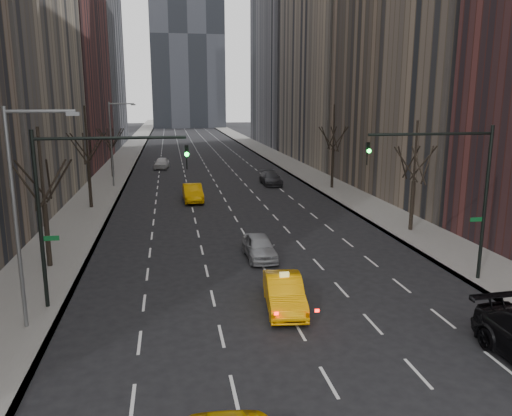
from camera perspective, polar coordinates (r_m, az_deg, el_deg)
name	(u,v)px	position (r m, az deg, el deg)	size (l,w,h in m)	color
sidewalk_left	(124,160)	(81.48, -14.90, 5.33)	(4.50, 320.00, 0.15)	slate
sidewalk_right	(276,157)	(82.99, 2.27, 5.85)	(4.50, 320.00, 0.15)	slate
bld_left_far	(43,5)	(79.38, -23.21, 20.51)	(14.00, 28.00, 44.00)	brown
bld_right_deep	(296,1)	(110.66, 4.55, 22.48)	(14.00, 30.00, 58.00)	slate
tree_lw_b	(44,204)	(30.00, -23.03, 0.41)	(3.36, 3.50, 7.82)	black
tree_lw_c	(88,163)	(45.48, -18.62, 4.90)	(3.36, 3.50, 8.74)	black
tree_lw_d	(111,149)	(63.28, -16.20, 6.53)	(3.36, 3.50, 7.36)	black
tree_rw_b	(414,181)	(37.25, 17.57, 2.97)	(3.36, 3.50, 7.82)	black
tree_rw_c	(333,151)	(53.69, 8.79, 6.44)	(3.36, 3.50, 8.74)	black
traffic_mast_left	(78,190)	(23.31, -19.71, 1.93)	(6.69, 0.39, 8.00)	black
traffic_mast_right	(457,179)	(26.97, 21.99, 3.08)	(6.69, 0.39, 8.00)	black
streetlight_near	(23,197)	(21.75, -25.10, 1.13)	(2.83, 0.22, 9.00)	slate
streetlight_far	(114,135)	(56.05, -15.90, 7.98)	(2.83, 0.22, 9.00)	slate
taxi_sedan	(284,293)	(23.12, 3.23, -9.64)	(1.62, 4.64, 1.53)	#FFA605
silver_sedan_ahead	(259,247)	(30.09, 0.40, -4.45)	(1.70, 4.24, 1.44)	gray
far_taxi	(193,193)	(47.26, -7.24, 1.74)	(1.72, 4.92, 1.62)	#E59B04
far_suv_grey	(271,178)	(56.18, 1.70, 3.42)	(2.01, 4.95, 1.44)	#323237
far_car_white	(162,163)	(70.57, -10.72, 5.07)	(1.81, 4.49, 1.53)	silver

